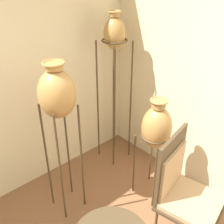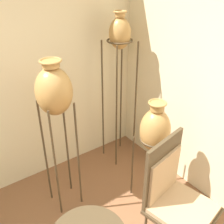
{
  "view_description": "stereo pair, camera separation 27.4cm",
  "coord_description": "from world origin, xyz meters",
  "px_view_note": "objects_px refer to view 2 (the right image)",
  "views": [
    {
      "loc": [
        -0.32,
        -0.4,
        2.3
      ],
      "look_at": [
        1.3,
        1.37,
        0.97
      ],
      "focal_mm": 42.0,
      "sensor_mm": 36.0,
      "label": 1
    },
    {
      "loc": [
        -0.11,
        -0.58,
        2.3
      ],
      "look_at": [
        1.3,
        1.37,
        0.97
      ],
      "focal_mm": 42.0,
      "sensor_mm": 36.0,
      "label": 2
    }
  ],
  "objects_px": {
    "vase_stand_tall": "(120,41)",
    "chair": "(174,194)",
    "vase_stand_medium": "(54,93)",
    "vase_stand_short": "(155,131)"
  },
  "relations": [
    {
      "from": "vase_stand_tall",
      "to": "chair",
      "type": "bearing_deg",
      "value": -107.31
    },
    {
      "from": "vase_stand_tall",
      "to": "vase_stand_medium",
      "type": "relative_size",
      "value": 1.17
    },
    {
      "from": "vase_stand_medium",
      "to": "chair",
      "type": "distance_m",
      "value": 1.36
    },
    {
      "from": "vase_stand_medium",
      "to": "vase_stand_short",
      "type": "xyz_separation_m",
      "value": [
        0.8,
        -0.49,
        -0.44
      ]
    },
    {
      "from": "vase_stand_tall",
      "to": "vase_stand_short",
      "type": "relative_size",
      "value": 1.59
    },
    {
      "from": "vase_stand_medium",
      "to": "chair",
      "type": "height_order",
      "value": "vase_stand_medium"
    },
    {
      "from": "vase_stand_tall",
      "to": "vase_stand_short",
      "type": "xyz_separation_m",
      "value": [
        -0.16,
        -0.8,
        -0.7
      ]
    },
    {
      "from": "vase_stand_tall",
      "to": "vase_stand_medium",
      "type": "bearing_deg",
      "value": -162.43
    },
    {
      "from": "vase_stand_short",
      "to": "vase_stand_tall",
      "type": "bearing_deg",
      "value": 78.94
    },
    {
      "from": "vase_stand_tall",
      "to": "chair",
      "type": "relative_size",
      "value": 1.71
    }
  ]
}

